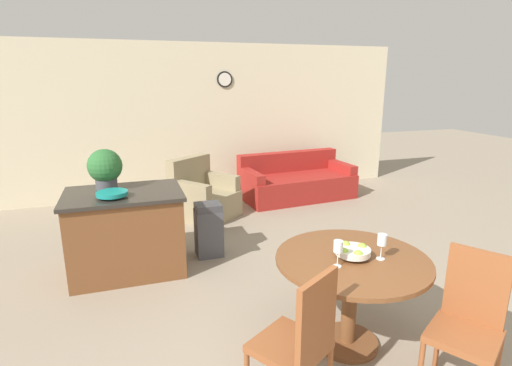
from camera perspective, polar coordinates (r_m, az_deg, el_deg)
wall_back at (r=7.33m, az=-9.18°, el=8.77°), size 8.00×0.09×2.70m
dining_table at (r=3.27m, az=13.43°, el=-13.08°), size 1.18×1.18×0.77m
dining_chair_near_left at (r=2.65m, az=6.35°, el=-21.21°), size 0.58×0.58×1.00m
dining_chair_near_right at (r=3.15m, az=28.11°, el=-16.69°), size 0.58×0.58×1.00m
fruit_bowl at (r=3.17m, az=13.65°, el=-9.44°), size 0.27×0.27×0.10m
wine_glass_left at (r=2.97m, az=11.67°, el=-9.03°), size 0.07×0.07×0.20m
wine_glass_right at (r=3.17m, az=17.56°, el=-7.89°), size 0.07×0.07×0.20m
kitchen_island at (r=4.64m, az=-18.01°, el=-6.66°), size 1.23×0.87×0.91m
teal_bowl at (r=4.32m, az=-19.87°, el=-1.44°), size 0.31×0.31×0.06m
potted_plant at (r=4.64m, az=-20.76°, el=2.04°), size 0.37×0.37×0.44m
trash_bin at (r=4.88m, az=-6.77°, el=-6.65°), size 0.31×0.28×0.65m
couch at (r=7.23m, az=5.72°, el=0.11°), size 2.03×1.12×0.78m
armchair at (r=6.23m, az=-7.62°, el=-2.08°), size 1.14×1.15×0.91m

